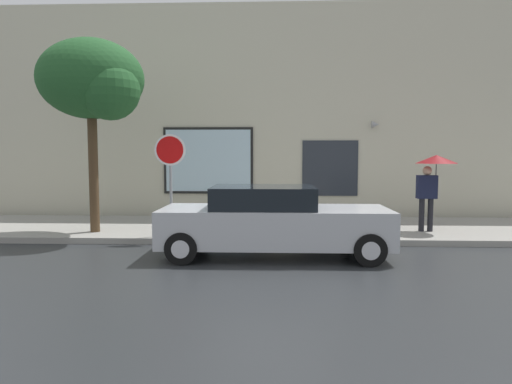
{
  "coord_description": "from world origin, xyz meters",
  "views": [
    {
      "loc": [
        0.19,
        -9.46,
        2.12
      ],
      "look_at": [
        -0.25,
        1.8,
        1.2
      ],
      "focal_mm": 31.61,
      "sensor_mm": 36.0,
      "label": 1
    }
  ],
  "objects_px": {
    "parked_car": "(273,222)",
    "fire_hydrant": "(348,218)",
    "street_tree": "(95,82)",
    "stop_sign": "(170,164)",
    "pedestrian_with_umbrella": "(433,170)"
  },
  "relations": [
    {
      "from": "fire_hydrant",
      "to": "parked_car",
      "type": "bearing_deg",
      "value": -131.42
    },
    {
      "from": "street_tree",
      "to": "stop_sign",
      "type": "bearing_deg",
      "value": -10.82
    },
    {
      "from": "fire_hydrant",
      "to": "pedestrian_with_umbrella",
      "type": "height_order",
      "value": "pedestrian_with_umbrella"
    },
    {
      "from": "fire_hydrant",
      "to": "stop_sign",
      "type": "height_order",
      "value": "stop_sign"
    },
    {
      "from": "pedestrian_with_umbrella",
      "to": "parked_car",
      "type": "bearing_deg",
      "value": -149.94
    },
    {
      "from": "parked_car",
      "to": "street_tree",
      "type": "height_order",
      "value": "street_tree"
    },
    {
      "from": "fire_hydrant",
      "to": "pedestrian_with_umbrella",
      "type": "bearing_deg",
      "value": 4.81
    },
    {
      "from": "parked_car",
      "to": "pedestrian_with_umbrella",
      "type": "bearing_deg",
      "value": 30.06
    },
    {
      "from": "fire_hydrant",
      "to": "street_tree",
      "type": "relative_size",
      "value": 0.15
    },
    {
      "from": "parked_car",
      "to": "pedestrian_with_umbrella",
      "type": "height_order",
      "value": "pedestrian_with_umbrella"
    },
    {
      "from": "parked_car",
      "to": "pedestrian_with_umbrella",
      "type": "distance_m",
      "value": 4.87
    },
    {
      "from": "street_tree",
      "to": "parked_car",
      "type": "bearing_deg",
      "value": -23.23
    },
    {
      "from": "street_tree",
      "to": "stop_sign",
      "type": "xyz_separation_m",
      "value": [
        1.97,
        -0.38,
        -2.04
      ]
    },
    {
      "from": "parked_car",
      "to": "stop_sign",
      "type": "height_order",
      "value": "stop_sign"
    },
    {
      "from": "parked_car",
      "to": "fire_hydrant",
      "type": "xyz_separation_m",
      "value": [
        1.94,
        2.2,
        -0.23
      ]
    }
  ]
}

